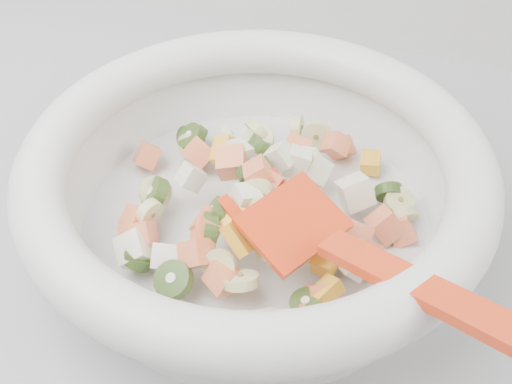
% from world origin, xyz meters
% --- Properties ---
extents(mixing_bowl, '(0.44, 0.35, 0.13)m').
position_xyz_m(mixing_bowl, '(-0.01, 1.41, 0.95)').
color(mixing_bowl, silver).
rests_on(mixing_bowl, counter).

